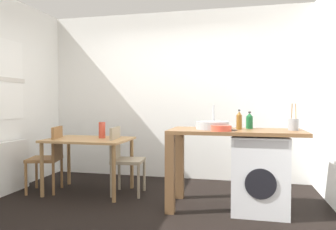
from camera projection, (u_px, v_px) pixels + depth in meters
ground_plane at (143, 213)px, 3.49m from camera, size 5.46×5.46×0.00m
wall_back at (175, 95)px, 5.14m from camera, size 4.60×0.10×2.70m
radiator at (6, 168)px, 4.22m from camera, size 0.10×0.80×0.70m
dining_table at (89, 146)px, 4.27m from camera, size 1.10×0.76×0.74m
chair_person_seat at (50, 155)px, 4.32m from camera, size 0.49×0.49×0.90m
chair_opposite at (123, 156)px, 4.22m from camera, size 0.44×0.44×0.90m
kitchen_counter at (217, 143)px, 3.63m from camera, size 1.50×0.68×0.92m
washing_machine at (259, 173)px, 3.53m from camera, size 0.60×0.61×0.86m
sink_basin at (212, 125)px, 3.63m from camera, size 0.38×0.38×0.09m
tap at (214, 117)px, 3.80m from camera, size 0.02×0.02×0.28m
bottle_tall_green at (239, 120)px, 3.61m from camera, size 0.07×0.07×0.23m
bottle_squat_brown at (249, 121)px, 3.72m from camera, size 0.08×0.08×0.20m
mixing_bowl at (221, 128)px, 3.41m from camera, size 0.22×0.22×0.06m
utensil_crock at (293, 124)px, 3.48m from camera, size 0.11×0.11×0.30m
vase at (102, 130)px, 4.33m from camera, size 0.09×0.09×0.22m
scissors at (231, 130)px, 3.49m from camera, size 0.15×0.06×0.01m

